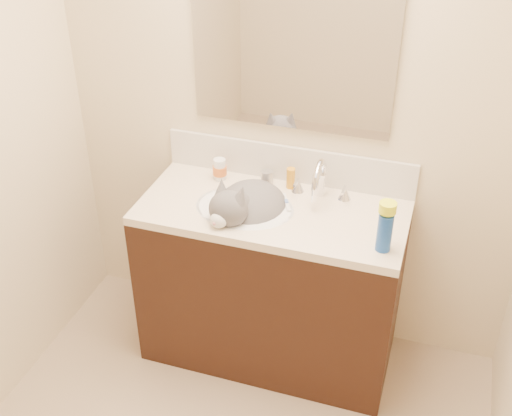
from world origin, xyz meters
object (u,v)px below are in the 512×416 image
Objects in this scene: basin at (245,220)px; faucet at (320,183)px; vanity_cabinet at (271,286)px; silver_jar at (267,177)px; cat at (247,210)px; pill_bottle at (220,169)px; amber_bottle at (291,178)px; spray_can at (385,232)px.

faucet is at bearing 29.12° from basin.
vanity_cabinet is 0.53m from silver_jar.
basin is 1.61× the size of faucet.
faucet is 0.35m from cat.
cat is 0.29m from pill_bottle.
silver_jar is (0.02, 0.23, 0.05)m from cat.
amber_bottle is (0.14, 0.22, 0.07)m from cat.
faucet is 1.66× the size of spray_can.
cat is at bearing -95.61° from silver_jar.
spray_can is (0.60, -0.36, 0.05)m from silver_jar.
basin is at bearing -150.88° from faucet.
faucet is 0.50m from pill_bottle.
spray_can is at bearing -11.33° from basin.
faucet is 0.17m from amber_bottle.
spray_can is (0.49, -0.36, 0.03)m from amber_bottle.
faucet reaches higher than basin.
cat reaches higher than amber_bottle.
basin is at bearing -165.96° from vanity_cabinet.
vanity_cabinet is 0.40m from basin.
spray_can is at bearing -41.34° from faucet.
basin is at bearing -124.19° from cat.
spray_can is at bearing -30.86° from silver_jar.
pill_bottle is 0.63× the size of spray_can.
pill_bottle is at bearing 175.78° from faucet.
faucet is at bearing 138.66° from spray_can.
amber_bottle is at bearing 75.21° from cat.
cat is 7.50× the size of silver_jar.
amber_bottle is at bearing 57.13° from basin.
pill_bottle reaches higher than basin.
cat is at bearing -151.24° from faucet.
vanity_cabinet is at bearing 28.57° from cat.
faucet reaches higher than cat.
faucet is 2.66× the size of pill_bottle.
vanity_cabinet is 0.45m from cat.
spray_can is (0.51, -0.16, 0.53)m from vanity_cabinet.
silver_jar is 0.12m from amber_bottle.
pill_bottle is at bearing 151.11° from vanity_cabinet.
silver_jar is at bearing 101.59° from cat.
pill_bottle is (-0.49, 0.04, -0.03)m from faucet.
spray_can is at bearing -16.98° from vanity_cabinet.
faucet reaches higher than spray_can.
basin is 0.05m from cat.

